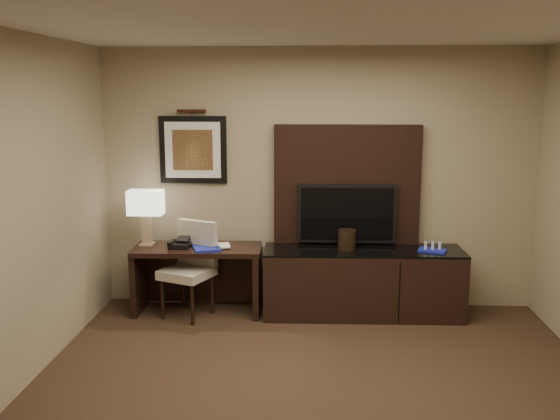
# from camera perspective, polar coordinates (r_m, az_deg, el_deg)

# --- Properties ---
(ceiling) EXTENTS (4.50, 5.00, 0.01)m
(ceiling) POSITION_cam_1_polar(r_m,az_deg,el_deg) (3.98, 3.89, 17.28)
(ceiling) COLOR silver
(ceiling) RESTS_ON wall_back
(wall_back) EXTENTS (4.50, 0.01, 2.70)m
(wall_back) POSITION_cam_1_polar(r_m,az_deg,el_deg) (6.52, 3.47, 2.85)
(wall_back) COLOR gray
(wall_back) RESTS_ON floor
(desk) EXTENTS (1.31, 0.60, 0.69)m
(desk) POSITION_cam_1_polar(r_m,az_deg,el_deg) (6.50, -7.48, -6.32)
(desk) COLOR black
(desk) RESTS_ON floor
(credenza) EXTENTS (2.01, 0.60, 0.69)m
(credenza) POSITION_cam_1_polar(r_m,az_deg,el_deg) (6.42, 7.58, -6.58)
(credenza) COLOR black
(credenza) RESTS_ON floor
(tv_wall_panel) EXTENTS (1.50, 0.12, 1.30)m
(tv_wall_panel) POSITION_cam_1_polar(r_m,az_deg,el_deg) (6.48, 6.12, 2.04)
(tv_wall_panel) COLOR black
(tv_wall_panel) RESTS_ON wall_back
(tv) EXTENTS (1.00, 0.08, 0.60)m
(tv) POSITION_cam_1_polar(r_m,az_deg,el_deg) (6.42, 6.12, -0.30)
(tv) COLOR black
(tv) RESTS_ON tv_wall_panel
(artwork) EXTENTS (0.70, 0.04, 0.70)m
(artwork) POSITION_cam_1_polar(r_m,az_deg,el_deg) (6.58, -7.95, 5.47)
(artwork) COLOR black
(artwork) RESTS_ON wall_back
(picture_light) EXTENTS (0.04, 0.04, 0.30)m
(picture_light) POSITION_cam_1_polar(r_m,az_deg,el_deg) (6.52, -8.10, 8.94)
(picture_light) COLOR #412215
(picture_light) RESTS_ON wall_back
(desk_chair) EXTENTS (0.62, 0.65, 0.93)m
(desk_chair) POSITION_cam_1_polar(r_m,az_deg,el_deg) (6.35, -8.51, -5.62)
(desk_chair) COLOR beige
(desk_chair) RESTS_ON floor
(table_lamp) EXTENTS (0.37, 0.21, 0.60)m
(table_lamp) POSITION_cam_1_polar(r_m,az_deg,el_deg) (6.52, -12.13, -0.56)
(table_lamp) COLOR tan
(table_lamp) RESTS_ON desk
(desk_phone) EXTENTS (0.21, 0.20, 0.10)m
(desk_phone) POSITION_cam_1_polar(r_m,az_deg,el_deg) (6.39, -9.15, -3.00)
(desk_phone) COLOR black
(desk_phone) RESTS_ON desk
(blue_folder) EXTENTS (0.35, 0.41, 0.02)m
(blue_folder) POSITION_cam_1_polar(r_m,az_deg,el_deg) (6.34, -6.78, -3.41)
(blue_folder) COLOR navy
(blue_folder) RESTS_ON desk
(book) EXTENTS (0.17, 0.06, 0.23)m
(book) POSITION_cam_1_polar(r_m,az_deg,el_deg) (6.35, -6.15, -2.42)
(book) COLOR beige
(book) RESTS_ON desk
(ice_bucket) EXTENTS (0.23, 0.23, 0.20)m
(ice_bucket) POSITION_cam_1_polar(r_m,az_deg,el_deg) (6.29, 6.12, -2.70)
(ice_bucket) COLOR black
(ice_bucket) RESTS_ON credenza
(minibar_tray) EXTENTS (0.30, 0.24, 0.09)m
(minibar_tray) POSITION_cam_1_polar(r_m,az_deg,el_deg) (6.37, 13.79, -3.27)
(minibar_tray) COLOR #1B26B5
(minibar_tray) RESTS_ON credenza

